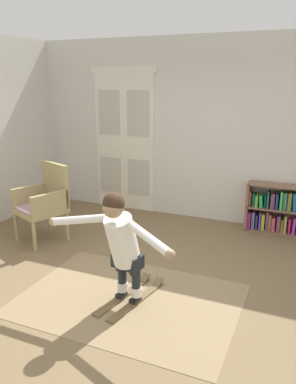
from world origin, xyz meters
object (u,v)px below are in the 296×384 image
(wicker_chair, at_px, (44,201))
(person_skier, at_px, (121,239))
(bookshelf, at_px, (296,213))
(skis_pair, at_px, (131,296))

(wicker_chair, distance_m, person_skier, 2.13)
(wicker_chair, bearing_deg, bookshelf, 26.00)
(wicker_chair, bearing_deg, skis_pair, -27.95)
(bookshelf, distance_m, person_skier, 3.14)
(bookshelf, distance_m, skis_pair, 2.98)
(bookshelf, xyz_separation_m, wicker_chair, (-3.30, -1.61, 0.25))
(person_skier, bearing_deg, bookshelf, 61.28)
(wicker_chair, xyz_separation_m, person_skier, (1.80, -1.12, 0.15))
(bookshelf, relative_size, person_skier, 0.98)
(person_skier, bearing_deg, skis_pair, 79.54)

